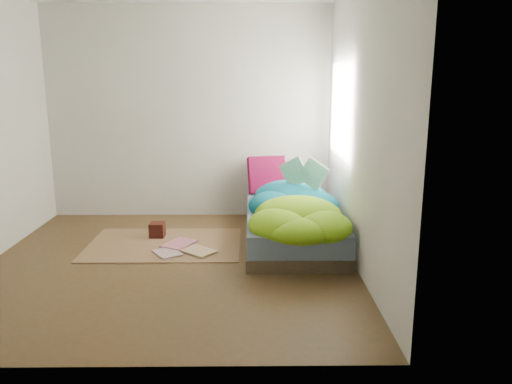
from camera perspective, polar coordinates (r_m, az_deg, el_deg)
ground at (r=4.89m, az=-9.72°, el=-8.06°), size 3.50×3.50×0.00m
room_walls at (r=4.57m, az=-10.33°, el=11.37°), size 3.54×3.54×2.62m
bed at (r=5.47m, az=4.16°, el=-3.74°), size 1.00×2.00×0.34m
duvet at (r=5.17m, az=4.41°, el=-0.81°), size 0.96×1.84×0.34m
rug at (r=5.42m, az=-10.40°, el=-5.90°), size 1.60×1.10×0.01m
pillow_floral at (r=5.99m, az=4.50°, el=0.02°), size 0.63×0.51×0.12m
pillow_magenta at (r=6.15m, az=1.24°, el=1.96°), size 0.47×0.22×0.45m
open_book at (r=5.45m, az=5.48°, el=3.17°), size 0.45×0.27×0.27m
wooden_box at (r=5.65m, az=-11.22°, el=-4.25°), size 0.16×0.16×0.16m
floor_book_a at (r=5.06m, az=-11.22°, el=-7.10°), size 0.34×0.37×0.02m
floor_book_b at (r=5.39m, az=-9.88°, el=-5.71°), size 0.39×0.43×0.03m
floor_book_c at (r=5.02m, az=-7.56°, el=-7.09°), size 0.40×0.39×0.02m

